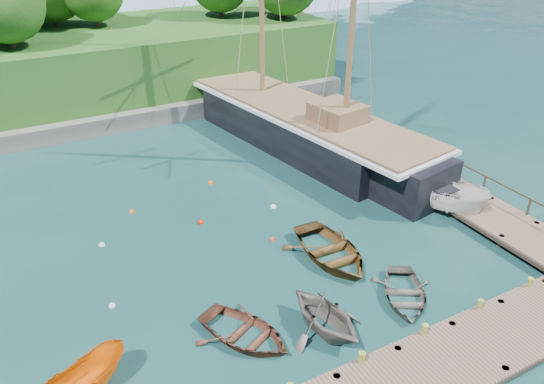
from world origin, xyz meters
The scene contains 20 objects.
ground centered at (0.00, 0.00, 0.00)m, with size 160.00×160.00×0.00m, color #183C38.
dock_near centered at (2.00, -6.50, 0.43)m, with size 20.00×3.20×1.10m.
dock_east centered at (11.50, 7.00, 0.43)m, with size 3.20×24.00×1.10m.
bollard_1 centered at (-1.00, -5.10, 0.00)m, with size 0.26×0.26×0.45m, color olive.
bollard_2 centered at (2.00, -5.10, 0.00)m, with size 0.26×0.26×0.45m, color olive.
bollard_3 centered at (5.00, -5.10, 0.00)m, with size 0.26×0.26×0.45m, color olive.
bollard_4 centered at (8.00, -5.10, 0.00)m, with size 0.26×0.26×0.45m, color olive.
rowboat_0 centered at (-3.97, -1.46, 0.00)m, with size 2.91×4.08×0.84m, color #562E1F.
rowboat_1 centered at (-0.95, -2.60, 0.00)m, with size 3.22×3.73×1.97m, color #686057.
rowboat_2 centered at (2.08, 1.44, 0.00)m, with size 3.63×5.08×1.05m, color #513718.
rowboat_3 centered at (3.20, -2.63, 0.00)m, with size 2.71×3.80×0.79m, color #585348.
cabin_boat_white centered at (10.00, 2.39, 0.00)m, with size 2.08×5.52×2.13m, color silver.
schooner centered at (7.81, 13.84, 1.23)m, with size 9.09×29.65×22.23m.
mooring_buoy_0 centered at (-8.16, 2.98, 0.00)m, with size 0.31×0.31×0.31m, color white.
mooring_buoy_1 centered at (-2.29, 7.43, 0.00)m, with size 0.34×0.34×0.34m, color red.
mooring_buoy_2 centered at (0.32, 4.14, 0.00)m, with size 0.29×0.29×0.29m, color red.
mooring_buoy_3 centered at (1.96, 7.02, 0.00)m, with size 0.35×0.35×0.35m, color white.
mooring_buoy_4 centered at (-5.27, 10.32, 0.00)m, with size 0.29×0.29×0.29m, color orange.
mooring_buoy_5 centered at (-0.07, 11.40, 0.00)m, with size 0.35×0.35×0.35m, color #DD5F00.
mooring_buoy_6 centered at (-7.50, 7.84, 0.00)m, with size 0.32×0.32×0.32m, color silver.
Camera 1 is at (-10.48, -15.73, 15.33)m, focal length 35.00 mm.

